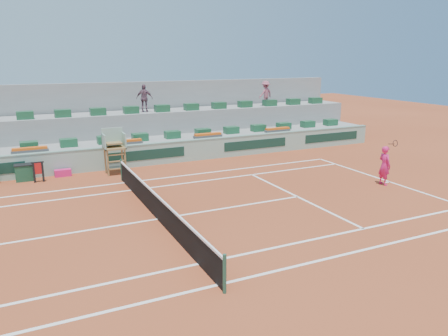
{
  "coord_description": "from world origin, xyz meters",
  "views": [
    {
      "loc": [
        -4.42,
        -15.17,
        5.98
      ],
      "look_at": [
        4.0,
        2.5,
        1.0
      ],
      "focal_mm": 35.0,
      "sensor_mm": 36.0,
      "label": 1
    }
  ],
  "objects_px": {
    "player_bag": "(63,173)",
    "drink_cooler_a": "(24,172)",
    "umpire_chair": "(114,145)",
    "tennis_player": "(385,165)"
  },
  "relations": [
    {
      "from": "umpire_chair",
      "to": "drink_cooler_a",
      "type": "xyz_separation_m",
      "value": [
        -4.4,
        0.57,
        -1.12
      ]
    },
    {
      "from": "player_bag",
      "to": "tennis_player",
      "type": "bearing_deg",
      "value": -30.79
    },
    {
      "from": "player_bag",
      "to": "tennis_player",
      "type": "distance_m",
      "value": 16.12
    },
    {
      "from": "player_bag",
      "to": "drink_cooler_a",
      "type": "height_order",
      "value": "drink_cooler_a"
    },
    {
      "from": "umpire_chair",
      "to": "drink_cooler_a",
      "type": "height_order",
      "value": "umpire_chair"
    },
    {
      "from": "player_bag",
      "to": "tennis_player",
      "type": "xyz_separation_m",
      "value": [
        13.83,
        -8.24,
        0.77
      ]
    },
    {
      "from": "player_bag",
      "to": "drink_cooler_a",
      "type": "xyz_separation_m",
      "value": [
        -1.82,
        0.01,
        0.24
      ]
    },
    {
      "from": "umpire_chair",
      "to": "tennis_player",
      "type": "bearing_deg",
      "value": -34.29
    },
    {
      "from": "umpire_chair",
      "to": "tennis_player",
      "type": "height_order",
      "value": "umpire_chair"
    },
    {
      "from": "drink_cooler_a",
      "to": "tennis_player",
      "type": "xyz_separation_m",
      "value": [
        15.65,
        -8.25,
        0.53
      ]
    }
  ]
}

